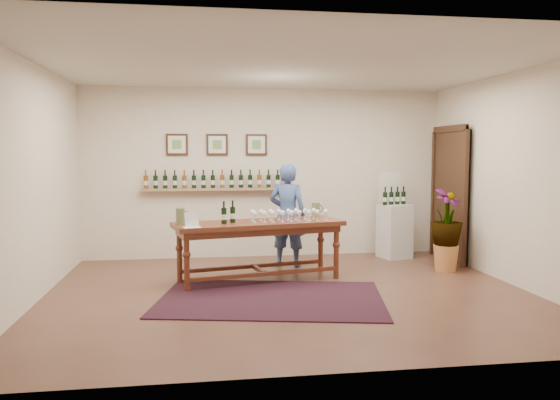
{
  "coord_description": "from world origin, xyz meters",
  "views": [
    {
      "loc": [
        -1.09,
        -6.58,
        1.75
      ],
      "look_at": [
        0.0,
        0.8,
        1.1
      ],
      "focal_mm": 35.0,
      "sensor_mm": 36.0,
      "label": 1
    }
  ],
  "objects": [
    {
      "name": "rug",
      "position": [
        -0.26,
        -0.23,
        0.01
      ],
      "size": [
        2.95,
        2.26,
        0.01
      ],
      "primitive_type": "cube",
      "rotation": [
        0.0,
        0.0,
        -0.2
      ],
      "color": "#46120C",
      "rests_on": "ground"
    },
    {
      "name": "menu_card",
      "position": [
        -1.2,
        0.31,
        0.91
      ],
      "size": [
        0.25,
        0.2,
        0.19
      ],
      "primitive_type": "cube",
      "rotation": [
        0.0,
        0.0,
        0.26
      ],
      "color": "white",
      "rests_on": "tasting_table"
    },
    {
      "name": "pitcher_right",
      "position": [
        0.57,
        1.1,
        0.92
      ],
      "size": [
        0.17,
        0.17,
        0.22
      ],
      "primitive_type": null,
      "rotation": [
        0.0,
        0.0,
        0.27
      ],
      "color": "#5D663F",
      "rests_on": "tasting_table"
    },
    {
      "name": "info_sign",
      "position": [
        2.05,
        2.13,
        1.17
      ],
      "size": [
        0.4,
        0.12,
        0.56
      ],
      "primitive_type": "cube",
      "rotation": [
        0.0,
        0.0,
        0.25
      ],
      "color": "white",
      "rests_on": "display_pedestal"
    },
    {
      "name": "potted_plant",
      "position": [
        2.5,
        0.93,
        0.62
      ],
      "size": [
        0.79,
        0.79,
        1.06
      ],
      "rotation": [
        0.0,
        0.0,
        0.67
      ],
      "color": "#BE783F",
      "rests_on": "ground"
    },
    {
      "name": "pitcher_left",
      "position": [
        -1.35,
        0.61,
        0.92
      ],
      "size": [
        0.15,
        0.15,
        0.22
      ],
      "primitive_type": null,
      "rotation": [
        0.0,
        0.0,
        0.14
      ],
      "color": "#5D663F",
      "rests_on": "tasting_table"
    },
    {
      "name": "table_glasses",
      "position": [
        0.07,
        0.78,
        0.89
      ],
      "size": [
        1.19,
        0.37,
        0.16
      ],
      "primitive_type": null,
      "rotation": [
        0.0,
        0.0,
        0.08
      ],
      "color": "white",
      "rests_on": "tasting_table"
    },
    {
      "name": "display_pedestal",
      "position": [
        2.11,
        2.04,
        0.45
      ],
      "size": [
        0.54,
        0.54,
        0.89
      ],
      "primitive_type": "cube",
      "rotation": [
        0.0,
        0.0,
        0.25
      ],
      "color": "silver",
      "rests_on": "ground"
    },
    {
      "name": "tasting_table",
      "position": [
        -0.3,
        0.74,
        0.69
      ],
      "size": [
        2.4,
        1.19,
        0.81
      ],
      "rotation": [
        0.0,
        0.0,
        0.21
      ],
      "color": "#4F1D13",
      "rests_on": "ground"
    },
    {
      "name": "pedestal_bottles",
      "position": [
        2.09,
        2.01,
        1.03
      ],
      "size": [
        0.29,
        0.14,
        0.28
      ],
      "primitive_type": null,
      "rotation": [
        0.0,
        0.0,
        0.25
      ],
      "color": "black",
      "rests_on": "display_pedestal"
    },
    {
      "name": "room_shell",
      "position": [
        2.11,
        1.86,
        1.12
      ],
      "size": [
        6.0,
        6.0,
        6.0
      ],
      "color": "beige",
      "rests_on": "ground"
    },
    {
      "name": "ground",
      "position": [
        0.0,
        0.0,
        0.0
      ],
      "size": [
        6.0,
        6.0,
        0.0
      ],
      "primitive_type": "plane",
      "color": "#513023",
      "rests_on": "ground"
    },
    {
      "name": "person",
      "position": [
        0.24,
        1.61,
        0.8
      ],
      "size": [
        0.69,
        0.59,
        1.59
      ],
      "primitive_type": "imported",
      "rotation": [
        0.0,
        0.0,
        2.71
      ],
      "color": "#395188",
      "rests_on": "ground"
    },
    {
      "name": "table_bottles",
      "position": [
        -0.72,
        0.64,
        0.98
      ],
      "size": [
        0.32,
        0.2,
        0.33
      ],
      "primitive_type": null,
      "rotation": [
        0.0,
        0.0,
        0.09
      ],
      "color": "black",
      "rests_on": "tasting_table"
    }
  ]
}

